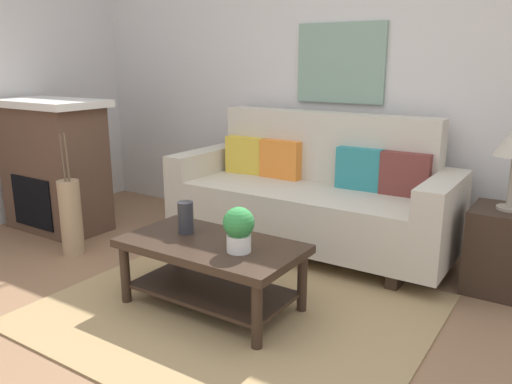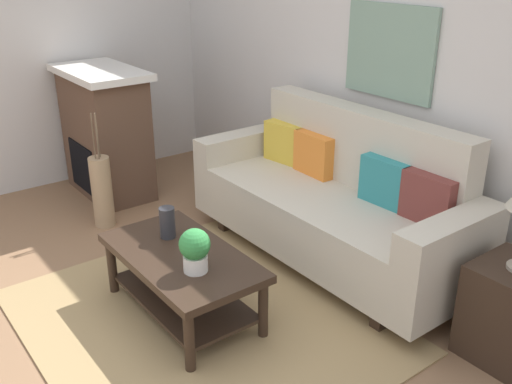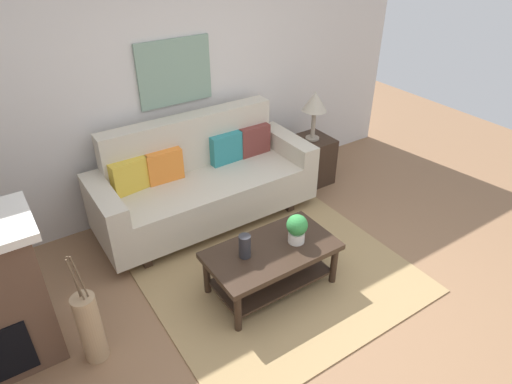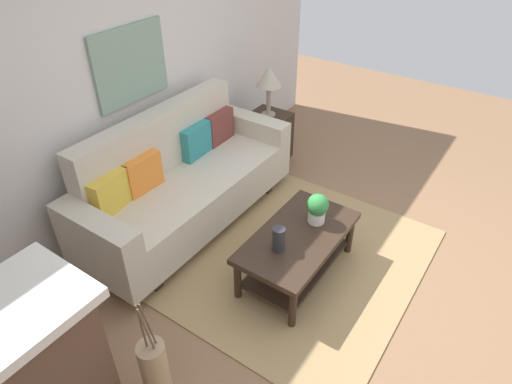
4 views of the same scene
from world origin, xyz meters
The scene contains 18 objects.
ground_plane centered at (0.00, 0.00, 0.00)m, with size 9.62×9.62×0.00m, color #8C6647.
wall_back centered at (0.00, 2.25, 1.35)m, with size 5.62×0.10×2.70m, color silver.
area_rug centered at (0.00, 0.50, 0.01)m, with size 2.23×1.90×0.01m, color #A38456.
couch centered at (-0.12, 1.71, 0.43)m, with size 2.25×0.84×1.08m.
throw_pillow_mustard centered at (-0.82, 1.84, 0.68)m, with size 0.36×0.12×0.32m, color gold.
throw_pillow_orange centered at (-0.47, 1.84, 0.68)m, with size 0.36×0.12×0.32m, color orange.
throw_pillow_teal centered at (0.23, 1.84, 0.68)m, with size 0.36×0.12×0.32m, color teal.
throw_pillow_maroon centered at (0.58, 1.84, 0.68)m, with size 0.36×0.12×0.32m, color brown.
coffee_table centered at (-0.14, 0.46, 0.31)m, with size 1.10×0.60×0.43m.
tabletop_vase centered at (-0.38, 0.51, 0.53)m, with size 0.10×0.10×0.20m, color #2D2D33.
potted_plant_tabletop centered at (0.08, 0.43, 0.57)m, with size 0.18×0.18×0.26m.
side_table centered at (1.31, 1.70, 0.28)m, with size 0.44×0.44×0.56m, color #332319.
table_lamp centered at (1.31, 1.70, 0.99)m, with size 0.28×0.28×0.57m.
floor_vase centered at (-1.63, 0.59, 0.30)m, with size 0.17×0.17×0.59m, color tan.
floor_vase_branch_a centered at (-1.61, 0.59, 0.77)m, with size 0.01×0.01×0.36m, color brown.
floor_vase_branch_b centered at (-1.64, 0.60, 0.77)m, with size 0.01×0.01×0.36m, color brown.
floor_vase_branch_c centered at (-1.64, 0.57, 0.77)m, with size 0.01×0.01×0.36m, color brown.
framed_painting centered at (-0.12, 2.18, 1.46)m, with size 0.77×0.03×0.64m, color gray.
Camera 3 is at (-1.86, -1.88, 2.81)m, focal length 31.50 mm.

